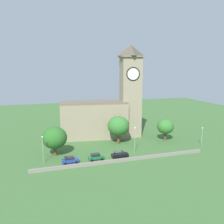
% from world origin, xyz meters
% --- Properties ---
extents(ground_plane, '(200.00, 200.00, 0.00)m').
position_xyz_m(ground_plane, '(0.00, 15.00, 0.00)').
color(ground_plane, '#3D6633').
extents(church, '(30.50, 13.27, 33.14)m').
position_xyz_m(church, '(3.07, 20.99, 10.18)').
color(church, gray).
rests_on(church, ground).
extents(quay_barrier, '(49.46, 0.70, 0.87)m').
position_xyz_m(quay_barrier, '(0.00, -4.51, 0.43)').
color(quay_barrier, gray).
rests_on(quay_barrier, ground).
extents(car_blue, '(4.41, 2.28, 1.72)m').
position_xyz_m(car_blue, '(-14.00, -1.03, 0.87)').
color(car_blue, '#233D9E').
rests_on(car_blue, ground).
extents(car_green, '(4.30, 2.22, 1.82)m').
position_xyz_m(car_green, '(-6.81, -1.00, 0.92)').
color(car_green, '#1E6B38').
rests_on(car_green, ground).
extents(car_black, '(4.81, 2.13, 1.76)m').
position_xyz_m(car_black, '(0.11, -1.25, 0.89)').
color(car_black, black).
rests_on(car_black, ground).
extents(streetlamp_west_end, '(0.44, 0.44, 7.44)m').
position_xyz_m(streetlamp_west_end, '(-20.80, 1.26, 4.92)').
color(streetlamp_west_end, '#9EA0A5').
rests_on(streetlamp_west_end, ground).
extents(streetlamp_west_mid, '(0.44, 0.44, 7.90)m').
position_xyz_m(streetlamp_west_mid, '(5.69, 0.94, 5.18)').
color(streetlamp_west_mid, '#9EA0A5').
rests_on(streetlamp_west_mid, ground).
extents(streetlamp_central, '(0.44, 0.44, 6.13)m').
position_xyz_m(streetlamp_central, '(29.41, 0.70, 4.17)').
color(streetlamp_central, '#9EA0A5').
rests_on(streetlamp_central, ground).
extents(tree_churchyard, '(7.12, 7.12, 8.55)m').
position_xyz_m(tree_churchyard, '(-17.18, 6.12, 5.31)').
color(tree_churchyard, brown).
rests_on(tree_churchyard, ground).
extents(tree_by_tower, '(5.77, 5.77, 7.65)m').
position_xyz_m(tree_by_tower, '(20.95, 9.55, 5.01)').
color(tree_by_tower, brown).
rests_on(tree_by_tower, ground).
extents(tree_riverside_east, '(7.23, 7.23, 9.33)m').
position_xyz_m(tree_riverside_east, '(4.25, 11.47, 6.03)').
color(tree_riverside_east, brown).
rests_on(tree_riverside_east, ground).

